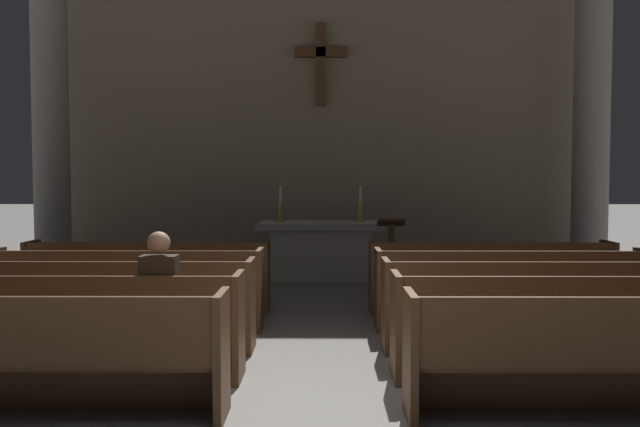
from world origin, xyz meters
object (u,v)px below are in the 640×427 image
pew_left_row_5 (149,277)px  candlestick_right (360,211)px  pew_left_row_1 (10,356)px  pew_right_row_1 (624,356)px  lone_worshipper (162,301)px  pew_right_row_5 (490,277)px  column_right_third (592,97)px  pew_left_row_4 (127,289)px  pew_right_row_2 (574,327)px  lectern (391,256)px  column_left_third (50,98)px  candlestick_left (281,211)px  pew_left_row_3 (99,305)px  pew_right_row_4 (511,289)px  altar (320,249)px  pew_right_row_3 (538,305)px  pew_left_row_2 (62,326)px

pew_left_row_5 → candlestick_right: 4.28m
pew_left_row_1 → pew_right_row_1: size_ratio=1.00×
lone_worshipper → pew_right_row_1: bearing=-15.8°
pew_right_row_5 → column_right_third: column_right_third is taller
pew_left_row_4 → pew_right_row_2: (4.51, -1.98, 0.00)m
candlestick_right → lectern: size_ratio=0.54×
lectern → column_left_third: bearing=165.3°
candlestick_left → lone_worshipper: size_ratio=0.47×
column_left_third → column_right_third: same height
column_left_third → column_right_third: bearing=0.0°
pew_left_row_3 → pew_right_row_1: 4.93m
column_left_third → pew_left_row_4: bearing=-59.2°
column_right_third → pew_left_row_5: bearing=-154.6°
pew_right_row_4 → candlestick_right: candlestick_right is taller
pew_left_row_3 → pew_right_row_4: same height
altar → pew_left_row_1: bearing=-107.9°
column_right_third → lectern: column_right_third is taller
candlestick_left → lectern: 2.28m
pew_right_row_2 → pew_right_row_4: 1.98m
candlestick_right → pew_left_row_3: bearing=-120.6°
pew_left_row_3 → pew_right_row_4: size_ratio=1.00×
pew_left_row_3 → pew_left_row_1: bearing=-90.0°
column_right_third → lectern: (-3.74, -1.57, -2.67)m
pew_right_row_3 → altar: (-2.25, 5.00, 0.06)m
pew_left_row_2 → lone_worshipper: size_ratio=2.41×
pew_left_row_4 → pew_left_row_5: bearing=90.0°
lone_worshipper → column_right_third: bearing=45.3°
pew_left_row_1 → candlestick_left: bearing=77.4°
pew_left_row_3 → candlestick_right: 5.85m
pew_right_row_3 → pew_right_row_2: bearing=-90.0°
pew_left_row_2 → column_right_third: size_ratio=0.48×
pew_left_row_1 → candlestick_right: size_ratio=5.14×
pew_left_row_5 → pew_right_row_3: bearing=-23.7°
column_right_third → altar: size_ratio=3.00×
pew_right_row_1 → column_right_third: bearing=70.5°
pew_left_row_2 → lectern: (3.38, 4.79, 0.07)m
pew_right_row_1 → pew_right_row_5: size_ratio=1.00×
column_right_third → lone_worshipper: column_right_third is taller
lectern → lone_worshipper: size_ratio=0.87×
pew_right_row_1 → pew_right_row_5: same height
pew_right_row_1 → pew_right_row_5: 3.97m
column_right_third → pew_left_row_2: bearing=-138.2°
pew_right_row_4 → altar: size_ratio=1.44×
pew_left_row_3 → altar: (2.25, 5.00, 0.06)m
pew_right_row_2 → column_right_third: column_right_third is taller
pew_left_row_2 → pew_left_row_3: size_ratio=1.00×
pew_left_row_4 → lectern: lectern is taller
pew_left_row_3 → pew_right_row_2: (4.51, -0.99, 0.00)m
column_left_third → lectern: column_left_third is taller
pew_right_row_1 → candlestick_right: size_ratio=5.14×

